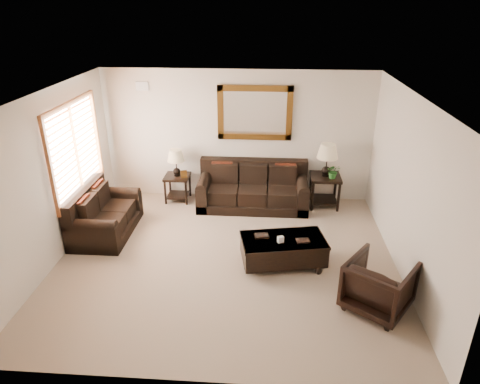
# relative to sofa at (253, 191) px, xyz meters

# --- Properties ---
(room) EXTENTS (5.51, 5.01, 2.71)m
(room) POSITION_rel_sofa_xyz_m (-0.35, -2.06, 1.02)
(room) COLOR gray
(room) RESTS_ON ground
(window) EXTENTS (0.07, 1.96, 1.66)m
(window) POSITION_rel_sofa_xyz_m (-3.05, -1.16, 1.22)
(window) COLOR white
(window) RESTS_ON room
(mirror) EXTENTS (1.50, 0.06, 1.10)m
(mirror) POSITION_rel_sofa_xyz_m (0.00, 0.41, 1.52)
(mirror) COLOR #48290E
(mirror) RESTS_ON room
(air_vent) EXTENTS (0.25, 0.02, 0.18)m
(air_vent) POSITION_rel_sofa_xyz_m (-2.25, 0.42, 2.02)
(air_vent) COLOR #999999
(air_vent) RESTS_ON room
(sofa) EXTENTS (2.22, 0.96, 0.91)m
(sofa) POSITION_rel_sofa_xyz_m (0.00, 0.00, 0.00)
(sofa) COLOR black
(sofa) RESTS_ON room
(loveseat) EXTENTS (0.92, 1.54, 0.87)m
(loveseat) POSITION_rel_sofa_xyz_m (-2.68, -1.34, -0.01)
(loveseat) COLOR black
(loveseat) RESTS_ON room
(end_table_left) EXTENTS (0.51, 0.51, 1.13)m
(end_table_left) POSITION_rel_sofa_xyz_m (-1.60, 0.14, 0.41)
(end_table_left) COLOR black
(end_table_left) RESTS_ON room
(end_table_right) EXTENTS (0.61, 0.61, 1.33)m
(end_table_right) POSITION_rel_sofa_xyz_m (1.46, 0.10, 0.54)
(end_table_right) COLOR black
(end_table_right) RESTS_ON room
(coffee_table) EXTENTS (1.45, 0.96, 0.57)m
(coffee_table) POSITION_rel_sofa_xyz_m (0.57, -2.11, -0.05)
(coffee_table) COLOR black
(coffee_table) RESTS_ON room
(armchair) EXTENTS (1.09, 1.07, 0.82)m
(armchair) POSITION_rel_sofa_xyz_m (1.85, -3.13, 0.08)
(armchair) COLOR black
(armchair) RESTS_ON floor
(potted_plant) EXTENTS (0.28, 0.31, 0.23)m
(potted_plant) POSITION_rel_sofa_xyz_m (1.60, -0.01, 0.44)
(potted_plant) COLOR #245E20
(potted_plant) RESTS_ON end_table_right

